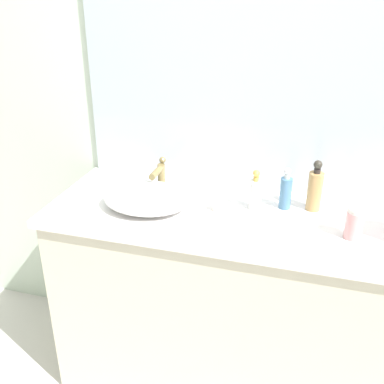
% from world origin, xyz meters
% --- Properties ---
extents(bathroom_wall_rear, '(6.00, 0.06, 2.60)m').
position_xyz_m(bathroom_wall_rear, '(0.00, 0.73, 1.30)').
color(bathroom_wall_rear, silver).
rests_on(bathroom_wall_rear, ground).
extents(vanity_counter, '(1.52, 0.56, 0.88)m').
position_xyz_m(vanity_counter, '(-0.11, 0.41, 0.44)').
color(vanity_counter, beige).
rests_on(vanity_counter, ground).
extents(wall_mirror_panel, '(1.47, 0.01, 1.19)m').
position_xyz_m(wall_mirror_panel, '(-0.11, 0.69, 1.47)').
color(wall_mirror_panel, '#B2BCC6').
rests_on(wall_mirror_panel, vanity_counter).
extents(sink_basin, '(0.35, 0.29, 0.08)m').
position_xyz_m(sink_basin, '(-0.47, 0.37, 0.92)').
color(sink_basin, white).
rests_on(sink_basin, vanity_counter).
extents(faucet, '(0.03, 0.15, 0.14)m').
position_xyz_m(faucet, '(-0.47, 0.52, 0.96)').
color(faucet, olive).
rests_on(faucet, vanity_counter).
extents(soap_dispenser, '(0.05, 0.05, 0.17)m').
position_xyz_m(soap_dispenser, '(0.06, 0.51, 0.95)').
color(soap_dispenser, teal).
rests_on(soap_dispenser, vanity_counter).
extents(lotion_bottle, '(0.05, 0.05, 0.17)m').
position_xyz_m(lotion_bottle, '(-0.05, 0.47, 0.95)').
color(lotion_bottle, silver).
rests_on(lotion_bottle, vanity_counter).
extents(perfume_bottle, '(0.06, 0.06, 0.12)m').
position_xyz_m(perfume_bottle, '(0.32, 0.34, 0.94)').
color(perfume_bottle, pink).
rests_on(perfume_bottle, vanity_counter).
extents(spray_can, '(0.06, 0.06, 0.21)m').
position_xyz_m(spray_can, '(0.17, 0.53, 0.97)').
color(spray_can, tan).
rests_on(spray_can, vanity_counter).
extents(candle_jar, '(0.05, 0.05, 0.04)m').
position_xyz_m(candle_jar, '(-0.19, 0.42, 0.90)').
color(candle_jar, silver).
rests_on(candle_jar, vanity_counter).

